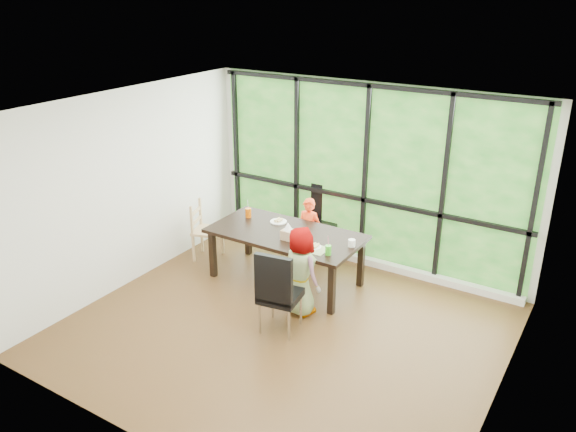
{
  "coord_description": "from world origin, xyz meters",
  "views": [
    {
      "loc": [
        3.2,
        -5.05,
        3.95
      ],
      "look_at": [
        -0.54,
        0.96,
        1.05
      ],
      "focal_mm": 35.74,
      "sensor_mm": 36.0,
      "label": 1
    }
  ],
  "objects_px": {
    "chair_interior_leather": "(280,290)",
    "child_toddler": "(309,232)",
    "dining_table": "(286,257)",
    "plate_far": "(278,222)",
    "child_older": "(303,271)",
    "chair_window_leather": "(321,222)",
    "orange_cup": "(248,213)",
    "chair_end_beech": "(208,231)",
    "plate_near": "(313,247)",
    "green_cup": "(328,250)",
    "white_mug": "(352,243)",
    "tissue_box": "(288,234)"
  },
  "relations": [
    {
      "from": "orange_cup",
      "to": "tissue_box",
      "type": "relative_size",
      "value": 0.88
    },
    {
      "from": "child_older",
      "to": "plate_near",
      "type": "relative_size",
      "value": 5.48
    },
    {
      "from": "chair_end_beech",
      "to": "child_older",
      "type": "distance_m",
      "value": 2.11
    },
    {
      "from": "plate_near",
      "to": "tissue_box",
      "type": "distance_m",
      "value": 0.42
    },
    {
      "from": "plate_near",
      "to": "orange_cup",
      "type": "bearing_deg",
      "value": 163.32
    },
    {
      "from": "chair_window_leather",
      "to": "child_older",
      "type": "xyz_separation_m",
      "value": [
        0.63,
        -1.61,
        0.05
      ]
    },
    {
      "from": "chair_end_beech",
      "to": "green_cup",
      "type": "height_order",
      "value": "chair_end_beech"
    },
    {
      "from": "plate_near",
      "to": "orange_cup",
      "type": "xyz_separation_m",
      "value": [
        -1.32,
        0.39,
        0.06
      ]
    },
    {
      "from": "chair_interior_leather",
      "to": "chair_end_beech",
      "type": "xyz_separation_m",
      "value": [
        -2.0,
        1.07,
        -0.09
      ]
    },
    {
      "from": "green_cup",
      "to": "white_mug",
      "type": "height_order",
      "value": "green_cup"
    },
    {
      "from": "orange_cup",
      "to": "green_cup",
      "type": "height_order",
      "value": "orange_cup"
    },
    {
      "from": "child_toddler",
      "to": "child_older",
      "type": "bearing_deg",
      "value": -66.38
    },
    {
      "from": "dining_table",
      "to": "orange_cup",
      "type": "xyz_separation_m",
      "value": [
        -0.76,
        0.18,
        0.44
      ]
    },
    {
      "from": "child_older",
      "to": "green_cup",
      "type": "xyz_separation_m",
      "value": [
        0.2,
        0.29,
        0.23
      ]
    },
    {
      "from": "child_older",
      "to": "child_toddler",
      "type": "bearing_deg",
      "value": -44.95
    },
    {
      "from": "child_toddler",
      "to": "green_cup",
      "type": "xyz_separation_m",
      "value": [
        0.83,
        -0.95,
        0.3
      ]
    },
    {
      "from": "chair_interior_leather",
      "to": "child_toddler",
      "type": "bearing_deg",
      "value": -79.86
    },
    {
      "from": "chair_interior_leather",
      "to": "chair_window_leather",
      "type": "bearing_deg",
      "value": -83.09
    },
    {
      "from": "white_mug",
      "to": "plate_far",
      "type": "bearing_deg",
      "value": 171.83
    },
    {
      "from": "chair_window_leather",
      "to": "plate_far",
      "type": "xyz_separation_m",
      "value": [
        -0.28,
        -0.76,
        0.22
      ]
    },
    {
      "from": "dining_table",
      "to": "child_toddler",
      "type": "relative_size",
      "value": 2.05
    },
    {
      "from": "chair_end_beech",
      "to": "plate_far",
      "type": "distance_m",
      "value": 1.19
    },
    {
      "from": "child_older",
      "to": "green_cup",
      "type": "relative_size",
      "value": 9.32
    },
    {
      "from": "plate_near",
      "to": "green_cup",
      "type": "relative_size",
      "value": 1.7
    },
    {
      "from": "chair_window_leather",
      "to": "orange_cup",
      "type": "xyz_separation_m",
      "value": [
        -0.76,
        -0.84,
        0.28
      ]
    },
    {
      "from": "child_toddler",
      "to": "plate_far",
      "type": "bearing_deg",
      "value": -129.1
    },
    {
      "from": "plate_near",
      "to": "green_cup",
      "type": "bearing_deg",
      "value": -18.39
    },
    {
      "from": "chair_end_beech",
      "to": "plate_near",
      "type": "xyz_separation_m",
      "value": [
        1.96,
        -0.21,
        0.31
      ]
    },
    {
      "from": "child_older",
      "to": "plate_far",
      "type": "distance_m",
      "value": 1.25
    },
    {
      "from": "plate_far",
      "to": "chair_interior_leather",
      "type": "bearing_deg",
      "value": -56.46
    },
    {
      "from": "dining_table",
      "to": "green_cup",
      "type": "relative_size",
      "value": 16.82
    },
    {
      "from": "plate_near",
      "to": "chair_window_leather",
      "type": "bearing_deg",
      "value": 114.49
    },
    {
      "from": "chair_end_beech",
      "to": "plate_far",
      "type": "bearing_deg",
      "value": -96.19
    },
    {
      "from": "plate_far",
      "to": "green_cup",
      "type": "height_order",
      "value": "green_cup"
    },
    {
      "from": "child_toddler",
      "to": "child_older",
      "type": "distance_m",
      "value": 1.39
    },
    {
      "from": "white_mug",
      "to": "dining_table",
      "type": "bearing_deg",
      "value": -175.75
    },
    {
      "from": "chair_end_beech",
      "to": "plate_far",
      "type": "height_order",
      "value": "chair_end_beech"
    },
    {
      "from": "child_older",
      "to": "green_cup",
      "type": "distance_m",
      "value": 0.42
    },
    {
      "from": "chair_end_beech",
      "to": "plate_far",
      "type": "xyz_separation_m",
      "value": [
        1.12,
        0.26,
        0.31
      ]
    },
    {
      "from": "chair_end_beech",
      "to": "child_toddler",
      "type": "height_order",
      "value": "child_toddler"
    },
    {
      "from": "dining_table",
      "to": "child_older",
      "type": "xyz_separation_m",
      "value": [
        0.63,
        -0.6,
        0.21
      ]
    },
    {
      "from": "dining_table",
      "to": "chair_window_leather",
      "type": "bearing_deg",
      "value": 90.08
    },
    {
      "from": "child_toddler",
      "to": "white_mug",
      "type": "distance_m",
      "value": 1.16
    },
    {
      "from": "dining_table",
      "to": "child_toddler",
      "type": "bearing_deg",
      "value": 90.0
    },
    {
      "from": "chair_interior_leather",
      "to": "green_cup",
      "type": "bearing_deg",
      "value": -115.65
    },
    {
      "from": "child_toddler",
      "to": "chair_window_leather",
      "type": "bearing_deg",
      "value": 87.02
    },
    {
      "from": "dining_table",
      "to": "plate_far",
      "type": "height_order",
      "value": "plate_far"
    },
    {
      "from": "dining_table",
      "to": "child_older",
      "type": "bearing_deg",
      "value": -43.69
    },
    {
      "from": "chair_window_leather",
      "to": "chair_interior_leather",
      "type": "xyz_separation_m",
      "value": [
        0.6,
        -2.09,
        0.0
      ]
    },
    {
      "from": "dining_table",
      "to": "white_mug",
      "type": "distance_m",
      "value": 1.06
    }
  ]
}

